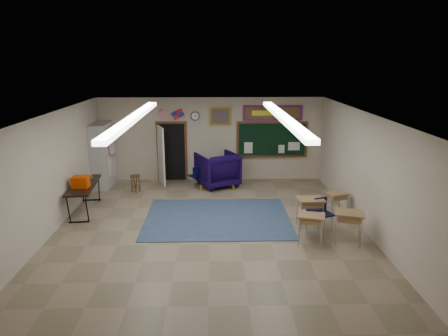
{
  "coord_description": "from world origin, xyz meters",
  "views": [
    {
      "loc": [
        0.13,
        -9.58,
        4.32
      ],
      "look_at": [
        0.4,
        1.5,
        1.26
      ],
      "focal_mm": 32.0,
      "sensor_mm": 36.0,
      "label": 1
    }
  ],
  "objects_px": {
    "folding_table": "(85,197)",
    "wingback_armchair": "(217,169)",
    "student_desk_front_right": "(336,203)",
    "student_desk_front_left": "(310,211)",
    "wooden_stool": "(136,183)"
  },
  "relations": [
    {
      "from": "wingback_armchair",
      "to": "student_desk_front_left",
      "type": "bearing_deg",
      "value": 98.53
    },
    {
      "from": "folding_table",
      "to": "wingback_armchair",
      "type": "bearing_deg",
      "value": 25.57
    },
    {
      "from": "student_desk_front_left",
      "to": "wooden_stool",
      "type": "relative_size",
      "value": 1.4
    },
    {
      "from": "wingback_armchair",
      "to": "student_desk_front_left",
      "type": "xyz_separation_m",
      "value": [
        2.4,
        -3.63,
        -0.14
      ]
    },
    {
      "from": "folding_table",
      "to": "wooden_stool",
      "type": "relative_size",
      "value": 3.55
    },
    {
      "from": "student_desk_front_left",
      "to": "student_desk_front_right",
      "type": "xyz_separation_m",
      "value": [
        0.91,
        0.74,
        -0.05
      ]
    },
    {
      "from": "student_desk_front_right",
      "to": "folding_table",
      "type": "bearing_deg",
      "value": 156.51
    },
    {
      "from": "wingback_armchair",
      "to": "student_desk_front_right",
      "type": "relative_size",
      "value": 1.84
    },
    {
      "from": "wingback_armchair",
      "to": "folding_table",
      "type": "relative_size",
      "value": 0.64
    },
    {
      "from": "wingback_armchair",
      "to": "student_desk_front_left",
      "type": "relative_size",
      "value": 1.61
    },
    {
      "from": "student_desk_front_left",
      "to": "folding_table",
      "type": "xyz_separation_m",
      "value": [
        -6.27,
        1.31,
        0.0
      ]
    },
    {
      "from": "student_desk_front_left",
      "to": "student_desk_front_right",
      "type": "distance_m",
      "value": 1.18
    },
    {
      "from": "student_desk_front_left",
      "to": "wingback_armchair",
      "type": "bearing_deg",
      "value": 119.38
    },
    {
      "from": "wingback_armchair",
      "to": "wooden_stool",
      "type": "relative_size",
      "value": 2.26
    },
    {
      "from": "student_desk_front_right",
      "to": "wooden_stool",
      "type": "bearing_deg",
      "value": 140.33
    }
  ]
}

